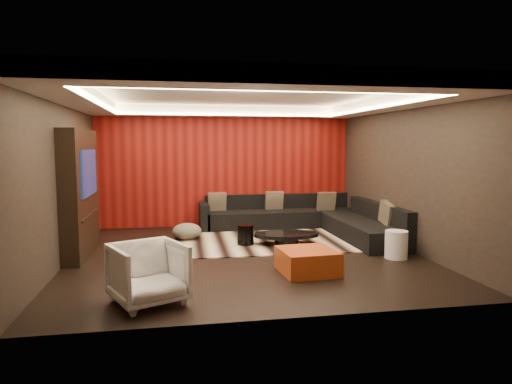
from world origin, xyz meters
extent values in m
cube|color=black|center=(0.00, 0.00, -0.01)|extent=(6.00, 6.00, 0.02)
cube|color=silver|center=(0.00, 0.00, 2.81)|extent=(6.00, 6.00, 0.02)
cube|color=black|center=(0.00, 3.01, 1.40)|extent=(6.00, 0.02, 2.80)
cube|color=black|center=(-3.01, 0.00, 1.40)|extent=(0.02, 6.00, 2.80)
cube|color=black|center=(3.01, 0.00, 1.40)|extent=(0.02, 6.00, 2.80)
cube|color=#6B0C0A|center=(0.00, 2.97, 1.40)|extent=(5.98, 0.05, 2.78)
cube|color=silver|center=(0.00, 2.70, 2.69)|extent=(6.00, 0.60, 0.22)
cube|color=silver|center=(0.00, -2.70, 2.69)|extent=(6.00, 0.60, 0.22)
cube|color=silver|center=(-2.70, 0.00, 2.69)|extent=(0.60, 4.80, 0.22)
cube|color=silver|center=(2.70, 0.00, 2.69)|extent=(0.60, 4.80, 0.22)
cube|color=#FFD899|center=(0.00, 2.36, 2.60)|extent=(4.80, 0.08, 0.04)
cube|color=#FFD899|center=(0.00, -2.36, 2.60)|extent=(4.80, 0.08, 0.04)
cube|color=#FFD899|center=(-2.36, 0.00, 2.60)|extent=(0.08, 4.80, 0.04)
cube|color=#FFD899|center=(2.36, 0.00, 2.60)|extent=(0.08, 4.80, 0.04)
cube|color=black|center=(-2.85, 0.60, 1.10)|extent=(0.30, 2.00, 2.20)
cube|color=black|center=(-2.69, 0.60, 1.45)|extent=(0.04, 1.30, 0.80)
cube|color=black|center=(-2.69, 0.60, 0.70)|extent=(0.04, 1.60, 0.04)
cube|color=beige|center=(0.77, 1.30, 0.01)|extent=(4.06, 3.08, 0.02)
cylinder|color=black|center=(0.91, 0.65, 0.13)|extent=(1.34, 1.34, 0.21)
cylinder|color=black|center=(0.12, 0.76, 0.21)|extent=(0.42, 0.42, 0.38)
ellipsoid|color=beige|center=(-0.98, 1.46, 0.18)|extent=(0.64, 0.64, 0.33)
cylinder|color=white|center=(2.50, -0.70, 0.24)|extent=(0.42, 0.42, 0.48)
cube|color=#A54F15|center=(0.75, -1.29, 0.18)|extent=(0.87, 0.87, 0.36)
imported|color=white|center=(-1.55, -2.22, 0.38)|extent=(1.08, 1.09, 0.76)
cube|color=black|center=(1.25, 2.55, 0.20)|extent=(3.50, 0.90, 0.40)
cube|color=black|center=(1.25, 2.90, 0.57)|extent=(3.50, 0.20, 0.35)
cube|color=black|center=(2.55, 0.80, 0.20)|extent=(0.90, 2.60, 0.40)
cube|color=black|center=(2.90, 0.80, 0.57)|extent=(0.20, 2.60, 0.35)
cube|color=black|center=(-0.55, 2.55, 0.30)|extent=(0.20, 0.90, 0.60)
cube|color=tan|center=(2.80, 0.29, 0.62)|extent=(0.12, 0.50, 0.50)
cube|color=tan|center=(2.29, 2.31, 0.62)|extent=(0.42, 0.20, 0.44)
cube|color=tan|center=(1.12, 2.68, 0.62)|extent=(0.42, 0.20, 0.44)
cube|color=tan|center=(-0.23, 2.72, 0.62)|extent=(0.42, 0.20, 0.44)
camera|label=1|loc=(-1.23, -7.79, 1.95)|focal=32.00mm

